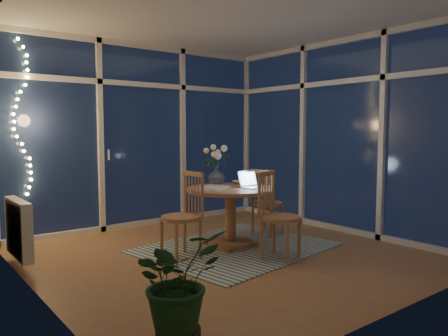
{
  "coord_description": "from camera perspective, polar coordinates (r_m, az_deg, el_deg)",
  "views": [
    {
      "loc": [
        -2.93,
        -3.74,
        1.37
      ],
      "look_at": [
        0.15,
        0.25,
        0.94
      ],
      "focal_mm": 35.0,
      "sensor_mm": 36.0,
      "label": 1
    }
  ],
  "objects": [
    {
      "name": "chair_front",
      "position": [
        4.69,
        7.4,
        -6.17
      ],
      "size": [
        0.56,
        0.56,
        0.95
      ],
      "primitive_type": "cube",
      "rotation": [
        0.0,
        0.0,
        0.34
      ],
      "color": "#A8714C",
      "rests_on": "floor"
    },
    {
      "name": "dining_table",
      "position": [
        5.2,
        0.86,
        -6.45
      ],
      "size": [
        1.17,
        1.17,
        0.7
      ],
      "primitive_type": "cylinder",
      "rotation": [
        0.0,
        0.0,
        0.15
      ],
      "color": "#A8714C",
      "rests_on": "floor"
    },
    {
      "name": "potted_plant",
      "position": [
        2.79,
        -6.05,
        -15.97
      ],
      "size": [
        0.59,
        0.53,
        0.76
      ],
      "primitive_type": "imported",
      "rotation": [
        0.0,
        0.0,
        0.12
      ],
      "color": "#18441F",
      "rests_on": "floor"
    },
    {
      "name": "radiator",
      "position": [
        4.84,
        -25.26,
        -7.16
      ],
      "size": [
        0.1,
        0.7,
        0.58
      ],
      "primitive_type": "cube",
      "color": "silver",
      "rests_on": "wall_left"
    },
    {
      "name": "newspapers",
      "position": [
        5.08,
        -1.37,
        -2.6
      ],
      "size": [
        0.44,
        0.39,
        0.02
      ],
      "primitive_type": "cube",
      "rotation": [
        0.0,
        0.0,
        0.4
      ],
      "color": "beige",
      "rests_on": "dining_table"
    },
    {
      "name": "wall_front",
      "position": [
        3.41,
        21.67,
        3.34
      ],
      "size": [
        4.0,
        0.04,
        2.6
      ],
      "primitive_type": "cube",
      "color": "beige",
      "rests_on": "floor"
    },
    {
      "name": "wall_right",
      "position": [
        6.19,
        15.18,
        4.04
      ],
      "size": [
        0.04,
        4.0,
        2.6
      ],
      "primitive_type": "cube",
      "color": "beige",
      "rests_on": "floor"
    },
    {
      "name": "rug",
      "position": [
        5.2,
        1.56,
        -10.35
      ],
      "size": [
        2.29,
        1.95,
        0.01
      ],
      "primitive_type": "cube",
      "rotation": [
        0.0,
        0.0,
        0.15
      ],
      "color": "beige",
      "rests_on": "floor"
    },
    {
      "name": "garden_fence",
      "position": [
        9.71,
        -20.07,
        1.78
      ],
      "size": [
        11.0,
        0.08,
        1.8
      ],
      "primitive_type": "cube",
      "color": "#361D13",
      "rests_on": "ground"
    },
    {
      "name": "wall_left",
      "position": [
        3.86,
        -23.71,
        3.41
      ],
      "size": [
        0.04,
        4.0,
        2.6
      ],
      "primitive_type": "cube",
      "color": "beige",
      "rests_on": "floor"
    },
    {
      "name": "flower_vase",
      "position": [
        5.46,
        -1.0,
        -1.06
      ],
      "size": [
        0.23,
        0.23,
        0.21
      ],
      "primitive_type": "imported",
      "rotation": [
        0.0,
        0.0,
        0.15
      ],
      "color": "white",
      "rests_on": "dining_table"
    },
    {
      "name": "window_wall_right",
      "position": [
        6.16,
        14.95,
        4.04
      ],
      "size": [
        0.1,
        4.0,
        2.6
      ],
      "primitive_type": "cube",
      "color": "white",
      "rests_on": "floor"
    },
    {
      "name": "floor",
      "position": [
        4.95,
        0.41,
        -11.22
      ],
      "size": [
        4.0,
        4.0,
        0.0
      ],
      "primitive_type": "plane",
      "color": "#9C6544",
      "rests_on": "ground"
    },
    {
      "name": "garden_patio",
      "position": [
        9.5,
        -16.1,
        -4.0
      ],
      "size": [
        12.0,
        6.0,
        0.1
      ],
      "primitive_type": "cube",
      "color": "black",
      "rests_on": "ground"
    },
    {
      "name": "chair_right",
      "position": [
        5.76,
        5.72,
        -4.4
      ],
      "size": [
        0.5,
        0.5,
        0.89
      ],
      "primitive_type": "cube",
      "rotation": [
        0.0,
        0.0,
        1.81
      ],
      "color": "#A8714C",
      "rests_on": "floor"
    },
    {
      "name": "fairy_lights",
      "position": [
        5.77,
        -24.96,
        5.95
      ],
      "size": [
        0.24,
        0.1,
        1.85
      ],
      "primitive_type": null,
      "color": "#FDD465",
      "rests_on": "window_wall_back"
    },
    {
      "name": "laptop",
      "position": [
        5.15,
        3.95,
        -1.41
      ],
      "size": [
        0.31,
        0.28,
        0.21
      ],
      "primitive_type": null,
      "rotation": [
        0.0,
        0.0,
        0.09
      ],
      "color": "#BAB9BE",
      "rests_on": "dining_table"
    },
    {
      "name": "garden_shrubs",
      "position": [
        7.51,
        -20.91,
        -2.5
      ],
      "size": [
        0.9,
        0.9,
        0.9
      ],
      "primitive_type": "sphere",
      "color": "black",
      "rests_on": "ground"
    },
    {
      "name": "bowl",
      "position": [
        5.53,
        1.99,
        -1.88
      ],
      "size": [
        0.17,
        0.17,
        0.04
      ],
      "primitive_type": "imported",
      "rotation": [
        0.0,
        0.0,
        0.15
      ],
      "color": "silver",
      "rests_on": "dining_table"
    },
    {
      "name": "ceiling",
      "position": [
        4.91,
        0.43,
        19.36
      ],
      "size": [
        4.0,
        4.0,
        0.0
      ],
      "primitive_type": "plane",
      "color": "silver",
      "rests_on": "wall_back"
    },
    {
      "name": "phone",
      "position": [
        5.13,
        2.97,
        -2.57
      ],
      "size": [
        0.12,
        0.07,
        0.01
      ],
      "primitive_type": "cube",
      "rotation": [
        0.0,
        0.0,
        0.06
      ],
      "color": "black",
      "rests_on": "dining_table"
    },
    {
      "name": "window_wall_back",
      "position": [
        6.41,
        -10.49,
        4.15
      ],
      "size": [
        4.0,
        0.1,
        2.6
      ],
      "primitive_type": "cube",
      "color": "white",
      "rests_on": "floor"
    },
    {
      "name": "wall_back",
      "position": [
        6.45,
        -10.65,
        4.15
      ],
      "size": [
        4.0,
        0.04,
        2.6
      ],
      "primitive_type": "cube",
      "color": "beige",
      "rests_on": "floor"
    },
    {
      "name": "chair_left",
      "position": [
        4.69,
        -5.68,
        -6.19
      ],
      "size": [
        0.45,
        0.45,
        0.95
      ],
      "primitive_type": "cube",
      "rotation": [
        0.0,
        0.0,
        -1.55
      ],
      "color": "#A8714C",
      "rests_on": "floor"
    },
    {
      "name": "neighbour_roof",
      "position": [
        12.69,
        -23.1,
        8.22
      ],
      "size": [
        7.0,
        3.0,
        2.2
      ],
      "primitive_type": "cube",
      "color": "#34363F",
      "rests_on": "ground"
    }
  ]
}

